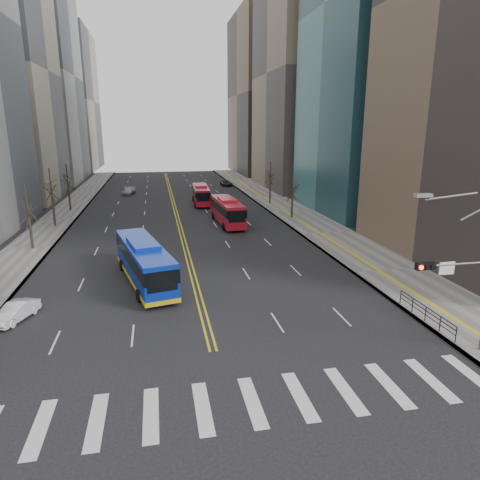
# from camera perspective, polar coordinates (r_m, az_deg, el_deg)

# --- Properties ---
(ground) EXTENTS (220.00, 220.00, 0.00)m
(ground) POSITION_cam_1_polar(r_m,az_deg,el_deg) (21.53, -1.64, -21.11)
(ground) COLOR black
(sidewalk_right) EXTENTS (7.00, 130.00, 0.15)m
(sidewalk_right) POSITION_cam_1_polar(r_m,az_deg,el_deg) (66.63, 6.81, 3.88)
(sidewalk_right) COLOR slate
(sidewalk_right) RESTS_ON ground
(sidewalk_left) EXTENTS (5.00, 130.00, 0.15)m
(sidewalk_left) POSITION_cam_1_polar(r_m,az_deg,el_deg) (64.92, -23.13, 2.49)
(sidewalk_left) COLOR slate
(sidewalk_left) RESTS_ON ground
(crosswalk) EXTENTS (26.70, 4.00, 0.01)m
(crosswalk) POSITION_cam_1_polar(r_m,az_deg,el_deg) (21.53, -1.64, -21.09)
(crosswalk) COLOR silver
(crosswalk) RESTS_ON ground
(centerline) EXTENTS (0.55, 100.00, 0.01)m
(centerline) POSITION_cam_1_polar(r_m,az_deg,el_deg) (73.35, -8.83, 4.76)
(centerline) COLOR gold
(centerline) RESTS_ON ground
(office_towers) EXTENTS (83.00, 134.00, 58.00)m
(office_towers) POSITION_cam_1_polar(r_m,az_deg,el_deg) (86.50, -9.86, 22.15)
(office_towers) COLOR gray
(office_towers) RESTS_ON ground
(signal_mast) EXTENTS (5.37, 0.37, 9.39)m
(signal_mast) POSITION_cam_1_polar(r_m,az_deg,el_deg) (26.53, 28.30, -4.05)
(signal_mast) COLOR slate
(signal_mast) RESTS_ON ground
(pedestrian_railing) EXTENTS (0.06, 6.06, 1.02)m
(pedestrian_railing) POSITION_cam_1_polar(r_m,az_deg,el_deg) (31.15, 23.53, -8.75)
(pedestrian_railing) COLOR black
(pedestrian_railing) RESTS_ON sidewalk_right
(street_trees) EXTENTS (35.20, 47.20, 7.60)m
(street_trees) POSITION_cam_1_polar(r_m,az_deg,el_deg) (52.51, -15.89, 5.78)
(street_trees) COLOR black
(street_trees) RESTS_ON ground
(blue_bus) EXTENTS (5.31, 12.62, 3.59)m
(blue_bus) POSITION_cam_1_polar(r_m,az_deg,el_deg) (36.33, -12.66, -2.75)
(blue_bus) COLOR #0B2AA6
(blue_bus) RESTS_ON ground
(red_bus_near) EXTENTS (3.21, 11.15, 3.50)m
(red_bus_near) POSITION_cam_1_polar(r_m,az_deg,el_deg) (57.12, -1.71, 4.06)
(red_bus_near) COLOR #B51321
(red_bus_near) RESTS_ON ground
(red_bus_far) EXTENTS (2.92, 10.34, 3.28)m
(red_bus_far) POSITION_cam_1_polar(r_m,az_deg,el_deg) (72.60, -5.23, 6.23)
(red_bus_far) COLOR #B51321
(red_bus_far) RESTS_ON ground
(car_white) EXTENTS (2.59, 3.91, 1.22)m
(car_white) POSITION_cam_1_polar(r_m,az_deg,el_deg) (32.81, -27.75, -8.47)
(car_white) COLOR silver
(car_white) RESTS_ON ground
(car_dark_mid) EXTENTS (3.46, 4.80, 1.52)m
(car_dark_mid) POSITION_cam_1_polar(r_m,az_deg,el_deg) (72.20, -3.01, 5.36)
(car_dark_mid) COLOR black
(car_dark_mid) RESTS_ON ground
(car_silver) EXTENTS (2.78, 4.79, 1.31)m
(car_silver) POSITION_cam_1_polar(r_m,az_deg,el_deg) (85.58, -14.62, 6.33)
(car_silver) COLOR #999A9E
(car_silver) RESTS_ON ground
(car_dark_far) EXTENTS (2.39, 4.58, 1.23)m
(car_dark_far) POSITION_cam_1_polar(r_m,az_deg,el_deg) (95.06, -1.82, 7.58)
(car_dark_far) COLOR black
(car_dark_far) RESTS_ON ground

